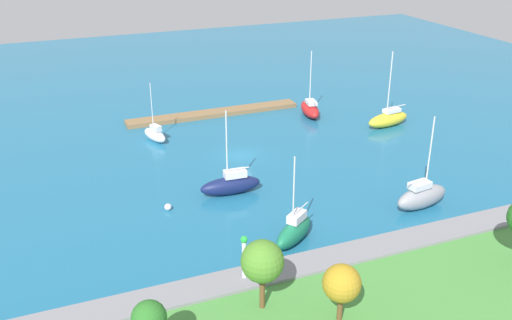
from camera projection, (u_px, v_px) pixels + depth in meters
name	position (u px, v px, depth m)	size (l,w,h in m)	color
water	(241.00, 156.00, 71.01)	(160.00, 160.00, 0.00)	#1E668C
pier_dock	(214.00, 113.00, 84.69)	(25.98, 2.59, 0.63)	olive
breakwater	(348.00, 260.00, 48.57)	(65.54, 3.01, 1.56)	gray
shoreline_park	(386.00, 301.00, 43.69)	(50.70, 12.75, 1.30)	#478C3D
harbor_beacon	(244.00, 254.00, 44.16)	(0.56, 0.56, 3.73)	silver
park_tree_west	(149.00, 319.00, 35.18)	(2.24, 2.24, 4.92)	brown
park_tree_mideast	(342.00, 284.00, 39.57)	(2.75, 2.75, 4.47)	brown
park_tree_east	(262.00, 262.00, 40.45)	(3.13, 3.13, 5.57)	brown
sailboat_navy_west_end	(231.00, 184.00, 61.09)	(6.74, 2.28, 9.51)	#141E4C
sailboat_red_far_north	(310.00, 109.00, 84.10)	(3.27, 6.46, 9.63)	red
sailboat_white_by_breakwater	(155.00, 134.00, 75.12)	(2.87, 4.80, 7.87)	white
sailboat_yellow_outer_mooring	(388.00, 119.00, 80.13)	(7.18, 3.17, 10.71)	yellow
sailboat_green_along_channel	(294.00, 231.00, 52.23)	(5.66, 4.80, 8.69)	#19724C
sailboat_gray_center_basin	(422.00, 196.00, 58.20)	(6.60, 3.00, 9.85)	gray
mooring_buoy_white	(168.00, 207.00, 58.05)	(0.72, 0.72, 0.72)	white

